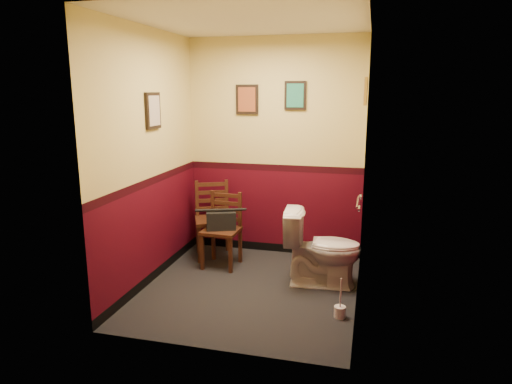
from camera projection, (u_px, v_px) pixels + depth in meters
floor at (250, 289)px, 4.84m from camera, size 2.20×2.40×0.00m
ceiling at (249, 20)px, 4.25m from camera, size 2.20×2.40×0.00m
wall_back at (275, 149)px, 5.68m from camera, size 2.20×0.00×2.70m
wall_front at (208, 187)px, 3.41m from camera, size 2.20×0.00×2.70m
wall_left at (149, 159)px, 4.81m from camera, size 0.00×2.40×2.70m
wall_right at (363, 168)px, 4.28m from camera, size 0.00×2.40×2.70m
grab_bar at (358, 202)px, 4.61m from camera, size 0.05×0.56×0.06m
framed_print_back_a at (247, 99)px, 5.62m from camera, size 0.28×0.04×0.36m
framed_print_back_b at (295, 95)px, 5.46m from camera, size 0.26×0.04×0.34m
framed_print_left at (153, 111)px, 4.79m from camera, size 0.04×0.30×0.38m
framed_print_right at (366, 91)px, 4.70m from camera, size 0.04×0.34×0.28m
toilet at (323, 249)px, 4.87m from camera, size 0.86×0.52×0.81m
toilet_brush at (340, 311)px, 4.22m from camera, size 0.11×0.11×0.39m
chair_left at (213, 219)px, 5.73m from camera, size 0.58×0.58×0.95m
chair_right at (223, 230)px, 5.42m from camera, size 0.43×0.43×0.88m
handbag at (221, 220)px, 5.36m from camera, size 0.38×0.28×0.25m
tp_stack at (303, 251)px, 5.74m from camera, size 0.22×0.11×0.19m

